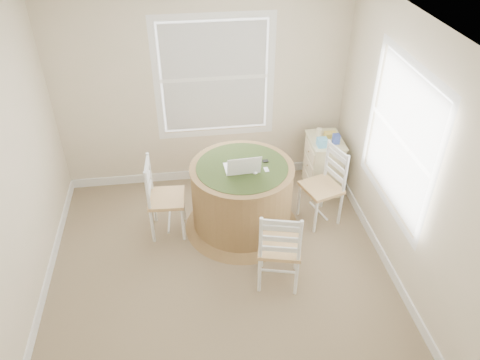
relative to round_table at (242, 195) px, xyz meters
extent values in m
cube|color=#8C7559|center=(-0.34, -0.73, -0.47)|extent=(3.60, 3.60, 0.02)
cube|color=white|center=(-0.34, -0.73, 2.15)|extent=(3.60, 3.60, 0.02)
cube|color=beige|center=(-0.34, 1.08, 0.84)|extent=(3.60, 0.02, 2.60)
cube|color=beige|center=(-0.34, -2.54, 0.84)|extent=(3.60, 0.02, 2.60)
cube|color=beige|center=(-2.15, -0.73, 0.84)|extent=(0.02, 3.60, 2.60)
cube|color=beige|center=(1.47, -0.73, 0.84)|extent=(0.02, 3.60, 2.60)
cube|color=white|center=(-0.34, 1.06, -0.40)|extent=(3.60, 0.02, 0.12)
cube|color=white|center=(-2.13, -0.73, -0.40)|extent=(0.02, 3.60, 0.12)
cube|color=white|center=(1.45, -0.73, -0.40)|extent=(0.02, 3.60, 0.12)
cylinder|color=olive|center=(0.00, 0.00, 0.00)|extent=(1.15, 1.15, 0.75)
cone|color=olive|center=(0.00, 0.00, -0.41)|extent=(1.35, 1.35, 0.08)
cylinder|color=olive|center=(0.00, 0.00, 0.37)|extent=(1.17, 1.17, 0.03)
cylinder|color=#31461E|center=(0.00, 0.00, 0.38)|extent=(1.02, 1.02, 0.01)
cone|color=#31461E|center=(0.00, 0.00, 0.33)|extent=(1.13, 1.13, 0.10)
cube|color=white|center=(-0.01, -0.02, 0.38)|extent=(0.38, 0.28, 0.02)
cube|color=silver|center=(-0.01, -0.02, 0.39)|extent=(0.31, 0.16, 0.00)
cube|color=black|center=(0.00, -0.18, 0.51)|extent=(0.37, 0.09, 0.24)
ellipsoid|color=white|center=(0.12, -0.12, 0.39)|extent=(0.07, 0.11, 0.04)
cube|color=#B7BABF|center=(0.25, -0.10, 0.38)|extent=(0.05, 0.09, 0.02)
cube|color=black|center=(0.27, 0.07, 0.39)|extent=(0.06, 0.05, 0.02)
cube|color=beige|center=(1.15, 0.62, -0.10)|extent=(0.39, 0.53, 0.72)
cube|color=beige|center=(1.15, 0.62, 0.27)|extent=(0.42, 0.56, 0.02)
cube|color=beige|center=(0.96, 0.62, -0.31)|extent=(0.02, 0.45, 0.15)
cube|color=beige|center=(0.96, 0.62, -0.09)|extent=(0.02, 0.45, 0.15)
cube|color=beige|center=(0.96, 0.62, 0.12)|extent=(0.02, 0.45, 0.15)
cube|color=#5EAED8|center=(1.06, 0.48, 0.33)|extent=(0.12, 0.12, 0.10)
cube|color=#E5C850|center=(1.22, 0.68, 0.31)|extent=(0.15, 0.10, 0.06)
cube|color=#3549A0|center=(1.24, 0.52, 0.34)|extent=(0.08, 0.08, 0.12)
cylinder|color=beige|center=(1.09, 0.74, 0.33)|extent=(0.07, 0.07, 0.09)
camera|label=1|loc=(-0.61, -4.23, 3.26)|focal=35.00mm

